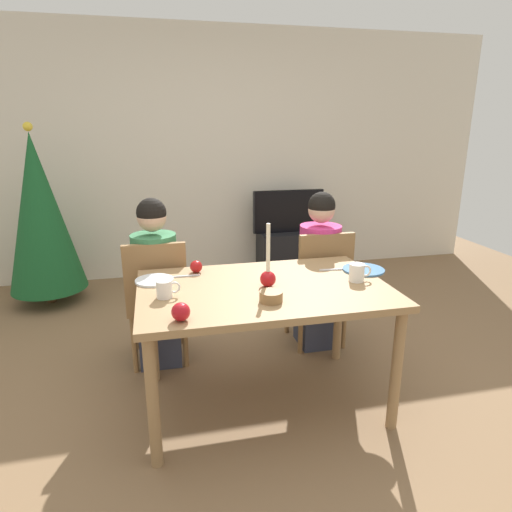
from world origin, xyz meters
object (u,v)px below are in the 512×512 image
Objects in this scene: person_right_child at (319,273)px; christmas_tree at (40,214)px; chair_right at (320,282)px; chair_left at (157,295)px; apple_by_left_plate at (196,267)px; mug_left at (165,289)px; apple_near_candle at (181,312)px; plate_right at (364,270)px; candle_centerpiece at (268,274)px; dining_table at (264,300)px; plate_left at (154,280)px; tv_stand at (288,252)px; bowl_walnuts at (271,296)px; mug_right at (357,272)px; person_left_child at (156,286)px; tv at (288,211)px.

person_right_child is 2.56m from christmas_tree.
christmas_tree is (-2.16, 1.38, 0.34)m from chair_right.
chair_left is 11.86× the size of apple_by_left_plate.
mug_left reaches higher than apple_near_candle.
person_right_child reaches higher than apple_near_candle.
mug_left is at bearing -118.14° from apple_by_left_plate.
plate_right is 1.23m from mug_left.
christmas_tree is 4.54× the size of candle_centerpiece.
person_right_child is 9.24× the size of mug_left.
christmas_tree reaches higher than dining_table.
apple_by_left_plate is at bearing -163.29° from chair_right.
plate_left is 0.28m from mug_left.
apple_by_left_plate is at bearing -121.27° from tv_stand.
candle_centerpiece is at bearing 79.78° from bowl_walnuts.
person_right_child is 0.71m from mug_right.
plate_right is 2.14× the size of bowl_walnuts.
person_left_child is 0.72m from mug_left.
person_right_child is 1.71m from tv_stand.
candle_centerpiece is (0.62, -0.65, 0.25)m from person_left_child.
apple_by_left_plate reaches higher than plate_left.
chair_right is 0.07m from person_right_child.
tv_stand is (1.45, 1.66, -0.33)m from person_left_child.
apple_by_left_plate is (0.25, -0.31, 0.22)m from person_left_child.
person_left_child is at bearing 178.42° from chair_right.
tv_stand is at bearing 80.75° from person_right_child.
christmas_tree is (-2.43, -0.32, 0.14)m from tv.
person_left_child is 0.71× the size of christmas_tree.
apple_by_left_plate reaches higher than plate_right.
christmas_tree is at bearing -172.60° from tv_stand.
plate_right is (0.09, -0.48, 0.24)m from chair_right.
person_left_child reaches higher than tv_stand.
tv is (0.00, 0.00, 0.47)m from tv_stand.
mug_right is at bearing -92.48° from person_right_child.
chair_right is 4.06× the size of plate_left.
chair_right is 3.49× the size of plate_right.
apple_near_candle is at bearing -101.37° from apple_by_left_plate.
person_left_child is 2.21m from tv.
christmas_tree reaches higher than tv_stand.
chair_right is at bearing 101.22° from plate_right.
tv is (1.45, 1.69, 0.20)m from chair_left.
apple_by_left_plate is at bearing 120.85° from bowl_walnuts.
apple_near_candle is (-1.06, -0.96, 0.28)m from chair_right.
bowl_walnuts is (0.53, -0.18, -0.02)m from mug_left.
tv_stand is at bearing 49.50° from chair_left.
chair_left is 0.46m from apple_by_left_plate.
bowl_walnuts is at bearing -124.66° from person_right_child.
bowl_walnuts is at bearing -54.62° from christmas_tree.
plate_left is at bearing -160.62° from person_right_child.
mug_left is (0.05, -0.68, 0.23)m from person_left_child.
candle_centerpiece is 0.67m from plate_right.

